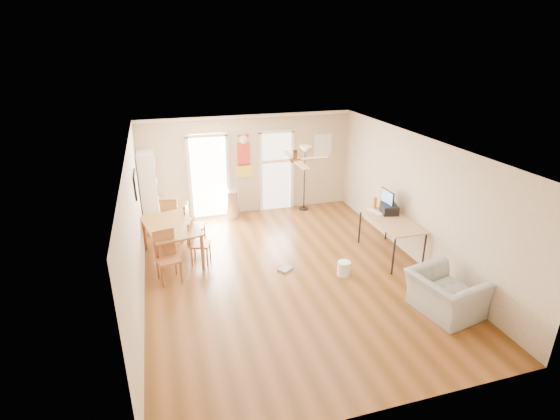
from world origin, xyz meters
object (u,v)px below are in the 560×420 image
object	(u,v)px
bookshelf	(149,190)
torchiere_lamp	(304,178)
dining_chair_far	(171,216)
wastebasket_a	(344,269)
dining_chair_right_a	(195,224)
dining_chair_right_b	(200,242)
dining_table	(172,242)
computer_desk	(390,238)
trash_can	(233,204)
armchair	(445,294)
printer	(389,209)
dining_chair_near	(168,257)

from	to	relation	value
bookshelf	torchiere_lamp	xyz separation A→B (m)	(3.99, 0.05, -0.07)
dining_chair_far	wastebasket_a	size ratio (longest dim) A/B	3.26
dining_chair_right_a	wastebasket_a	size ratio (longest dim) A/B	3.27
wastebasket_a	dining_chair_right_b	bearing A→B (deg)	153.04
bookshelf	dining_table	world-z (taller)	bookshelf
dining_chair_far	wastebasket_a	bearing A→B (deg)	150.14
dining_chair_right_b	computer_desk	xyz separation A→B (m)	(3.92, -0.85, -0.05)
dining_chair_right_a	torchiere_lamp	xyz separation A→B (m)	(3.05, 1.30, 0.40)
dining_chair_right_b	torchiere_lamp	distance (m)	3.79
dining_table	computer_desk	bearing A→B (deg)	-14.52
computer_desk	wastebasket_a	size ratio (longest dim) A/B	5.22
dining_chair_far	dining_chair_right_a	bearing A→B (deg)	140.68
trash_can	armchair	world-z (taller)	trash_can
bookshelf	armchair	distance (m)	6.96
dining_chair_right_a	computer_desk	size ratio (longest dim) A/B	0.63
dining_chair_right_a	armchair	distance (m)	5.38
torchiere_lamp	printer	xyz separation A→B (m)	(1.00, -2.70, 0.04)
dining_table	torchiere_lamp	size ratio (longest dim) A/B	0.89
dining_table	dining_chair_right_b	xyz separation A→B (m)	(0.55, -0.31, 0.07)
trash_can	printer	world-z (taller)	printer
dining_chair_right_b	wastebasket_a	xyz separation A→B (m)	(2.64, -1.34, -0.32)
bookshelf	trash_can	world-z (taller)	bookshelf
trash_can	wastebasket_a	world-z (taller)	trash_can
dining_chair_right_a	dining_chair_far	xyz separation A→B (m)	(-0.49, 0.63, -0.00)
bookshelf	computer_desk	xyz separation A→B (m)	(4.85, -3.01, -0.55)
trash_can	dining_chair_right_a	bearing A→B (deg)	-130.65
torchiere_lamp	dining_chair_far	bearing A→B (deg)	-169.40
dining_chair_near	wastebasket_a	distance (m)	3.41
dining_chair_right_b	dining_chair_right_a	bearing A→B (deg)	17.11
wastebasket_a	armchair	xyz separation A→B (m)	(1.11, -1.60, 0.21)
dining_chair_near	armchair	bearing A→B (deg)	-41.34
dining_chair_right_a	dining_chair_right_b	size ratio (longest dim) A/B	1.04
dining_table	dining_chair_right_b	distance (m)	0.63
dining_table	armchair	size ratio (longest dim) A/B	1.44
dining_table	computer_desk	size ratio (longest dim) A/B	1.02
wastebasket_a	armchair	size ratio (longest dim) A/B	0.27
dining_table	computer_desk	distance (m)	4.61
dining_chair_far	wastebasket_a	distance (m)	4.27
dining_chair_right_b	wastebasket_a	size ratio (longest dim) A/B	3.15
torchiere_lamp	wastebasket_a	world-z (taller)	torchiere_lamp
dining_chair_far	torchiere_lamp	bearing A→B (deg)	-156.57
dining_table	dining_chair_near	world-z (taller)	dining_chair_near
dining_chair_near	printer	xyz separation A→B (m)	(4.71, 0.08, 0.42)
dining_chair_near	computer_desk	size ratio (longest dim) A/B	0.65
dining_chair_right_a	trash_can	world-z (taller)	dining_chair_right_a
dining_table	dining_chair_near	size ratio (longest dim) A/B	1.57
torchiere_lamp	printer	size ratio (longest dim) A/B	4.66
dining_chair_far	dining_chair_right_b	bearing A→B (deg)	120.52
wastebasket_a	dining_chair_near	bearing A→B (deg)	166.87
wastebasket_a	dining_chair_far	bearing A→B (deg)	137.31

